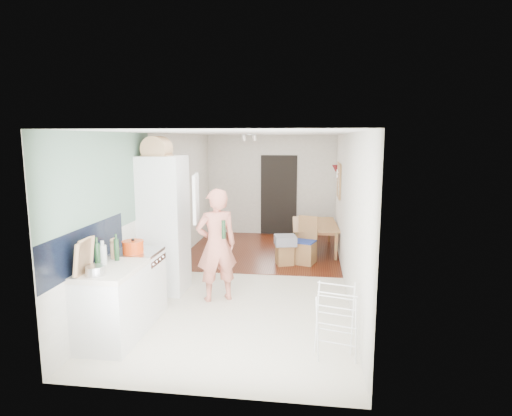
% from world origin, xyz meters
% --- Properties ---
extents(room_shell, '(3.20, 7.00, 2.50)m').
position_xyz_m(room_shell, '(0.00, 0.00, 1.25)').
color(room_shell, silver).
rests_on(room_shell, ground).
extents(floor, '(3.20, 7.00, 0.01)m').
position_xyz_m(floor, '(0.00, 0.00, 0.00)').
color(floor, beige).
rests_on(floor, ground).
extents(wood_floor_overlay, '(3.20, 3.30, 0.01)m').
position_xyz_m(wood_floor_overlay, '(0.00, 1.85, 0.01)').
color(wood_floor_overlay, '#542410').
rests_on(wood_floor_overlay, room_shell).
extents(sage_wall_panel, '(0.02, 3.00, 1.30)m').
position_xyz_m(sage_wall_panel, '(-1.59, -2.00, 1.85)').
color(sage_wall_panel, slate).
rests_on(sage_wall_panel, room_shell).
extents(tile_splashback, '(0.02, 1.90, 0.50)m').
position_xyz_m(tile_splashback, '(-1.59, -2.55, 1.15)').
color(tile_splashback, black).
rests_on(tile_splashback, room_shell).
extents(doorway_recess, '(0.90, 0.04, 2.00)m').
position_xyz_m(doorway_recess, '(0.20, 3.48, 1.00)').
color(doorway_recess, black).
rests_on(doorway_recess, room_shell).
extents(base_cabinet, '(0.60, 0.90, 0.86)m').
position_xyz_m(base_cabinet, '(-1.30, -2.55, 0.43)').
color(base_cabinet, silver).
rests_on(base_cabinet, room_shell).
extents(worktop, '(0.62, 0.92, 0.06)m').
position_xyz_m(worktop, '(-1.30, -2.55, 0.89)').
color(worktop, silver).
rests_on(worktop, room_shell).
extents(range_cooker, '(0.60, 0.60, 0.88)m').
position_xyz_m(range_cooker, '(-1.30, -1.80, 0.44)').
color(range_cooker, silver).
rests_on(range_cooker, room_shell).
extents(cooker_top, '(0.60, 0.60, 0.04)m').
position_xyz_m(cooker_top, '(-1.30, -1.80, 0.90)').
color(cooker_top, silver).
rests_on(cooker_top, room_shell).
extents(fridge_housing, '(0.66, 0.66, 2.15)m').
position_xyz_m(fridge_housing, '(-1.27, -0.78, 1.07)').
color(fridge_housing, silver).
rests_on(fridge_housing, room_shell).
extents(fridge_door, '(0.14, 0.56, 0.70)m').
position_xyz_m(fridge_door, '(-0.66, -1.08, 1.55)').
color(fridge_door, silver).
rests_on(fridge_door, room_shell).
extents(fridge_interior, '(0.02, 0.52, 0.66)m').
position_xyz_m(fridge_interior, '(-0.96, -0.78, 1.55)').
color(fridge_interior, white).
rests_on(fridge_interior, room_shell).
extents(pinboard, '(0.03, 0.90, 0.70)m').
position_xyz_m(pinboard, '(1.58, 1.90, 1.55)').
color(pinboard, tan).
rests_on(pinboard, room_shell).
extents(pinboard_frame, '(0.00, 0.94, 0.74)m').
position_xyz_m(pinboard_frame, '(1.57, 1.90, 1.55)').
color(pinboard_frame, '#975931').
rests_on(pinboard_frame, room_shell).
extents(wall_sconce, '(0.18, 0.18, 0.16)m').
position_xyz_m(wall_sconce, '(1.54, 2.55, 1.75)').
color(wall_sconce, maroon).
rests_on(wall_sconce, room_shell).
extents(person, '(0.87, 0.76, 2.00)m').
position_xyz_m(person, '(-0.36, -1.07, 1.00)').
color(person, '#D67A64').
rests_on(person, floor).
extents(dining_table, '(0.87, 1.47, 0.50)m').
position_xyz_m(dining_table, '(1.13, 2.02, 0.25)').
color(dining_table, '#975931').
rests_on(dining_table, floor).
extents(dining_chair, '(0.49, 0.49, 0.92)m').
position_xyz_m(dining_chair, '(0.90, 0.98, 0.46)').
color(dining_chair, '#975931').
rests_on(dining_chair, floor).
extents(stool, '(0.39, 0.39, 0.40)m').
position_xyz_m(stool, '(0.53, 0.86, 0.20)').
color(stool, '#975931').
rests_on(stool, floor).
extents(grey_drape, '(0.47, 0.47, 0.18)m').
position_xyz_m(grey_drape, '(0.54, 0.83, 0.49)').
color(grey_drape, gray).
rests_on(grey_drape, stool).
extents(drying_rack, '(0.50, 0.47, 0.82)m').
position_xyz_m(drying_rack, '(1.32, -2.61, 0.41)').
color(drying_rack, silver).
rests_on(drying_rack, floor).
extents(bread_bin, '(0.46, 0.44, 0.21)m').
position_xyz_m(bread_bin, '(-1.32, -0.83, 2.26)').
color(bread_bin, tan).
rests_on(bread_bin, fridge_housing).
extents(red_casserole, '(0.32, 0.32, 0.17)m').
position_xyz_m(red_casserole, '(-1.30, -1.90, 1.00)').
color(red_casserole, red).
rests_on(red_casserole, cooker_top).
extents(steel_pan, '(0.25, 0.25, 0.10)m').
position_xyz_m(steel_pan, '(-1.33, -2.84, 0.97)').
color(steel_pan, silver).
rests_on(steel_pan, worktop).
extents(held_bottle, '(0.06, 0.06, 0.27)m').
position_xyz_m(held_bottle, '(-0.22, -1.23, 1.13)').
color(held_bottle, '#1B3B20').
rests_on(held_bottle, person).
extents(bottle_a, '(0.08, 0.08, 0.29)m').
position_xyz_m(bottle_a, '(-1.45, -2.55, 1.06)').
color(bottle_a, '#1B3B20').
rests_on(bottle_a, worktop).
extents(bottle_b, '(0.07, 0.07, 0.27)m').
position_xyz_m(bottle_b, '(-1.35, -2.26, 1.06)').
color(bottle_b, '#1B3B20').
rests_on(bottle_b, worktop).
extents(bottle_c, '(0.12, 0.12, 0.23)m').
position_xyz_m(bottle_c, '(-1.45, -2.43, 1.04)').
color(bottle_c, beige).
rests_on(bottle_c, worktop).
extents(pepper_mill_front, '(0.07, 0.07, 0.21)m').
position_xyz_m(pepper_mill_front, '(-1.43, -2.20, 1.02)').
color(pepper_mill_front, tan).
rests_on(pepper_mill_front, worktop).
extents(pepper_mill_back, '(0.07, 0.07, 0.20)m').
position_xyz_m(pepper_mill_back, '(-1.44, -2.15, 1.02)').
color(pepper_mill_back, tan).
rests_on(pepper_mill_back, worktop).
extents(chopping_boards, '(0.08, 0.31, 0.41)m').
position_xyz_m(chopping_boards, '(-1.46, -2.84, 1.13)').
color(chopping_boards, tan).
rests_on(chopping_boards, worktop).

